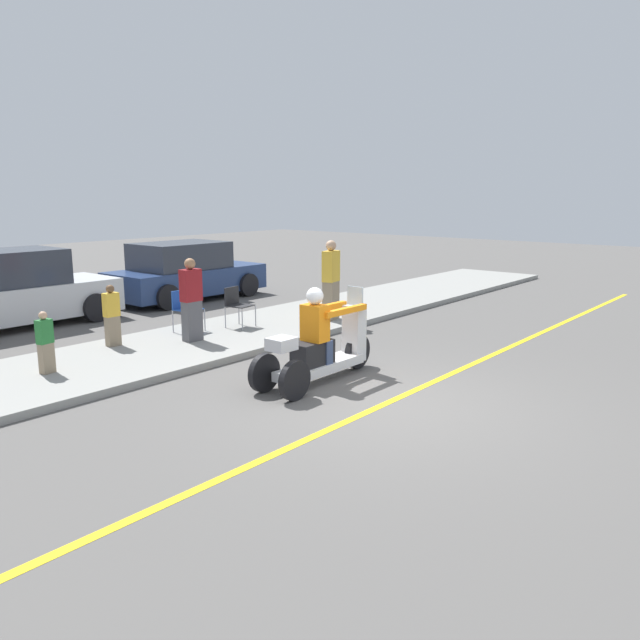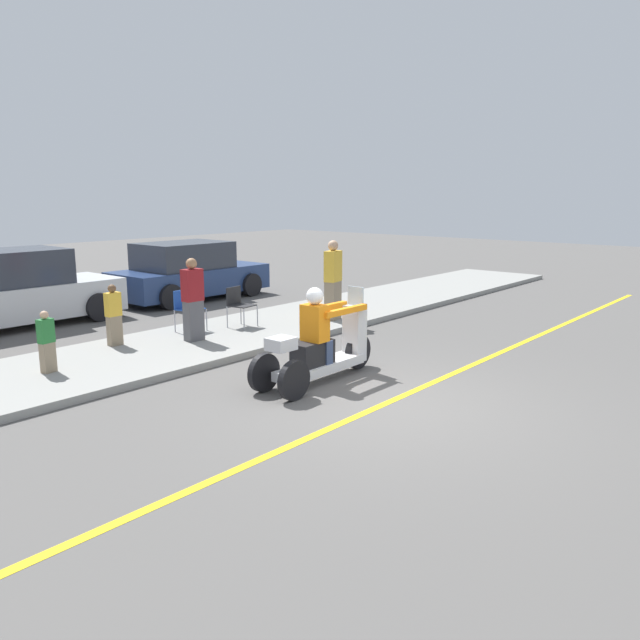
# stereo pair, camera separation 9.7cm
# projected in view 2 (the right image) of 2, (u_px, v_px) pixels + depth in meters

# --- Properties ---
(ground_plane) EXTENTS (60.00, 60.00, 0.00)m
(ground_plane) POSITION_uv_depth(u_px,v_px,m) (385.00, 404.00, 8.52)
(ground_plane) COLOR #565451
(lane_stripe) EXTENTS (24.00, 0.12, 0.01)m
(lane_stripe) POSITION_uv_depth(u_px,v_px,m) (394.00, 400.00, 8.69)
(lane_stripe) COLOR gold
(lane_stripe) RESTS_ON ground
(sidewalk_strip) EXTENTS (28.00, 2.80, 0.12)m
(sidewalk_strip) POSITION_uv_depth(u_px,v_px,m) (177.00, 347.00, 11.43)
(sidewalk_strip) COLOR gray
(sidewalk_strip) RESTS_ON ground
(motorcycle_trike) EXTENTS (2.44, 0.69, 1.47)m
(motorcycle_trike) POSITION_uv_depth(u_px,v_px,m) (320.00, 348.00, 9.45)
(motorcycle_trike) COLOR black
(motorcycle_trike) RESTS_ON ground
(spectator_mid_group) EXTENTS (0.38, 0.24, 1.55)m
(spectator_mid_group) POSITION_uv_depth(u_px,v_px,m) (193.00, 301.00, 11.56)
(spectator_mid_group) COLOR #515156
(spectator_mid_group) RESTS_ON sidewalk_strip
(spectator_near_curb) EXTENTS (0.25, 0.18, 0.96)m
(spectator_near_curb) POSITION_uv_depth(u_px,v_px,m) (47.00, 343.00, 9.53)
(spectator_near_curb) COLOR gray
(spectator_near_curb) RESTS_ON sidewalk_strip
(spectator_by_tree) EXTENTS (0.45, 0.33, 1.72)m
(spectator_by_tree) POSITION_uv_depth(u_px,v_px,m) (333.00, 282.00, 13.50)
(spectator_by_tree) COLOR gray
(spectator_by_tree) RESTS_ON sidewalk_strip
(spectator_with_child) EXTENTS (0.27, 0.16, 1.11)m
(spectator_with_child) POSITION_uv_depth(u_px,v_px,m) (114.00, 316.00, 11.23)
(spectator_with_child) COLOR gray
(spectator_with_child) RESTS_ON sidewalk_strip
(folding_chair_set_back) EXTENTS (0.52, 0.52, 0.82)m
(folding_chair_set_back) POSITION_uv_depth(u_px,v_px,m) (238.00, 302.00, 12.82)
(folding_chair_set_back) COLOR #A5A8AD
(folding_chair_set_back) RESTS_ON sidewalk_strip
(folding_chair_curbside) EXTENTS (0.53, 0.53, 0.82)m
(folding_chair_curbside) POSITION_uv_depth(u_px,v_px,m) (186.00, 306.00, 12.42)
(folding_chair_curbside) COLOR #A5A8AD
(folding_chair_curbside) RESTS_ON sidewalk_strip
(parked_car_lot_center) EXTENTS (4.22, 2.05, 1.55)m
(parked_car_lot_center) POSITION_uv_depth(u_px,v_px,m) (188.00, 272.00, 16.85)
(parked_car_lot_center) COLOR navy
(parked_car_lot_center) RESTS_ON ground
(parked_car_lot_left) EXTENTS (4.23, 1.94, 1.66)m
(parked_car_lot_left) POSITION_uv_depth(u_px,v_px,m) (15.00, 291.00, 13.37)
(parked_car_lot_left) COLOR silver
(parked_car_lot_left) RESTS_ON ground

